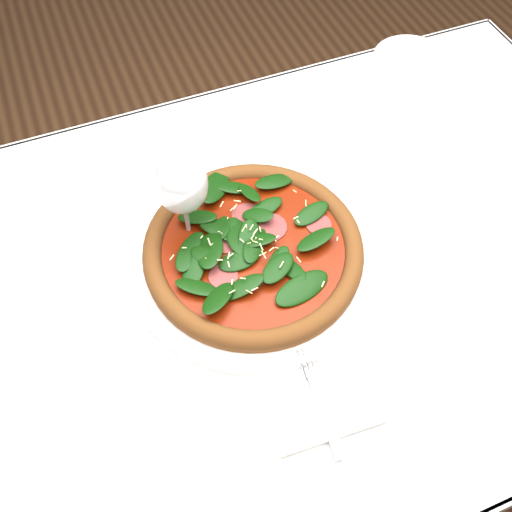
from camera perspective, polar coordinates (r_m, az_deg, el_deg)
name	(u,v)px	position (r m, az deg, el deg)	size (l,w,h in m)	color
ground	(284,418)	(1.54, 2.80, -15.85)	(6.00, 6.00, 0.00)	brown
dining_table	(300,291)	(0.94, 4.42, -3.52)	(1.21, 0.81, 0.75)	white
plate	(253,255)	(0.84, -0.28, 0.08)	(0.37, 0.37, 0.02)	white
pizza	(253,247)	(0.83, -0.28, 0.91)	(0.33, 0.33, 0.04)	brown
wine_glass	(181,186)	(0.78, -7.47, 6.98)	(0.07, 0.07, 0.18)	silver
napkin	(325,415)	(0.75, 6.90, -15.50)	(0.14, 0.06, 0.01)	white
fork	(319,393)	(0.75, 6.28, -13.45)	(0.04, 0.15, 0.00)	silver
saucer_far	(411,59)	(1.20, 15.25, 18.45)	(0.15, 0.15, 0.01)	white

